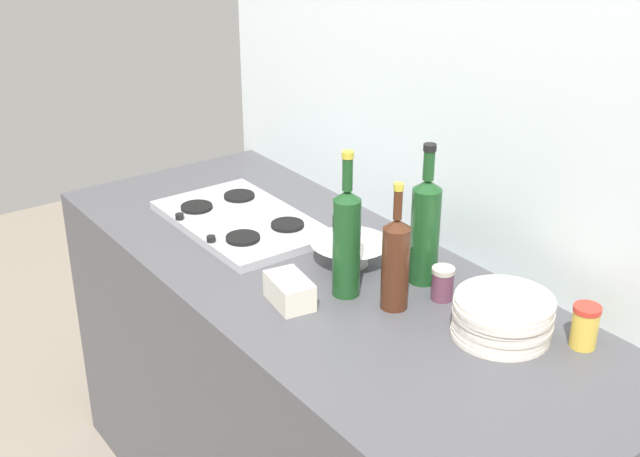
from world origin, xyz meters
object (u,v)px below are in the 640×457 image
at_px(condiment_jar_front, 443,283).
at_px(butter_dish, 290,291).
at_px(condiment_jar_rear, 585,326).
at_px(wine_bottle_leftmost, 395,262).
at_px(wine_bottle_mid_right, 425,228).
at_px(plate_stack, 502,317).
at_px(stovetop_hob, 241,221).
at_px(mixing_bowl, 350,252).
at_px(wine_bottle_mid_left, 347,240).

bearing_deg(condiment_jar_front, butter_dish, -122.69).
relative_size(condiment_jar_front, condiment_jar_rear, 0.84).
relative_size(wine_bottle_leftmost, wine_bottle_mid_right, 0.87).
bearing_deg(wine_bottle_mid_right, butter_dish, -107.03).
bearing_deg(plate_stack, butter_dish, -142.68).
height_order(stovetop_hob, mixing_bowl, mixing_bowl).
bearing_deg(stovetop_hob, butter_dish, -17.01).
bearing_deg(wine_bottle_leftmost, stovetop_hob, -175.29).
xyz_separation_m(wine_bottle_mid_left, butter_dish, (-0.04, -0.14, -0.11)).
relative_size(stovetop_hob, wine_bottle_mid_left, 1.43).
relative_size(stovetop_hob, butter_dish, 3.99).
relative_size(mixing_bowl, condiment_jar_rear, 2.10).
height_order(mixing_bowl, condiment_jar_rear, condiment_jar_rear).
height_order(plate_stack, mixing_bowl, plate_stack).
distance_m(plate_stack, wine_bottle_mid_right, 0.31).
distance_m(stovetop_hob, butter_dish, 0.47).
xyz_separation_m(butter_dish, condiment_jar_rear, (0.53, 0.41, 0.02)).
bearing_deg(wine_bottle_mid_left, wine_bottle_mid_right, 72.86).
bearing_deg(stovetop_hob, wine_bottle_mid_right, 19.15).
height_order(stovetop_hob, butter_dish, butter_dish).
relative_size(stovetop_hob, wine_bottle_leftmost, 1.67).
relative_size(plate_stack, wine_bottle_mid_right, 0.63).
distance_m(wine_bottle_mid_left, mixing_bowl, 0.19).
bearing_deg(mixing_bowl, plate_stack, 6.91).
distance_m(wine_bottle_leftmost, wine_bottle_mid_right, 0.15).
height_order(wine_bottle_mid_right, mixing_bowl, wine_bottle_mid_right).
height_order(wine_bottle_mid_left, butter_dish, wine_bottle_mid_left).
height_order(condiment_jar_front, condiment_jar_rear, condiment_jar_rear).
bearing_deg(wine_bottle_leftmost, condiment_jar_rear, 30.78).
distance_m(mixing_bowl, butter_dish, 0.25).
relative_size(wine_bottle_mid_left, condiment_jar_rear, 3.70).
bearing_deg(wine_bottle_mid_right, stovetop_hob, -160.85).
bearing_deg(plate_stack, condiment_jar_rear, 39.20).
xyz_separation_m(stovetop_hob, wine_bottle_mid_left, (0.49, -0.00, 0.13)).
height_order(wine_bottle_leftmost, condiment_jar_front, wine_bottle_leftmost).
distance_m(stovetop_hob, condiment_jar_rear, 1.02).
bearing_deg(butter_dish, wine_bottle_mid_right, 72.97).
bearing_deg(plate_stack, wine_bottle_mid_left, -155.11).
bearing_deg(wine_bottle_leftmost, wine_bottle_mid_right, 111.59).
relative_size(wine_bottle_mid_left, mixing_bowl, 1.76).
bearing_deg(condiment_jar_rear, condiment_jar_front, -162.75).
relative_size(wine_bottle_leftmost, wine_bottle_mid_left, 0.86).
bearing_deg(condiment_jar_rear, stovetop_hob, -164.57).
xyz_separation_m(condiment_jar_front, condiment_jar_rear, (0.33, 0.10, 0.01)).
xyz_separation_m(wine_bottle_mid_left, condiment_jar_rear, (0.49, 0.27, -0.09)).
bearing_deg(wine_bottle_mid_left, stovetop_hob, 179.74).
relative_size(mixing_bowl, butter_dish, 1.59).
height_order(plate_stack, condiment_jar_rear, condiment_jar_rear).
xyz_separation_m(wine_bottle_mid_left, condiment_jar_front, (0.16, 0.17, -0.10)).
xyz_separation_m(wine_bottle_leftmost, mixing_bowl, (-0.23, 0.05, -0.08)).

